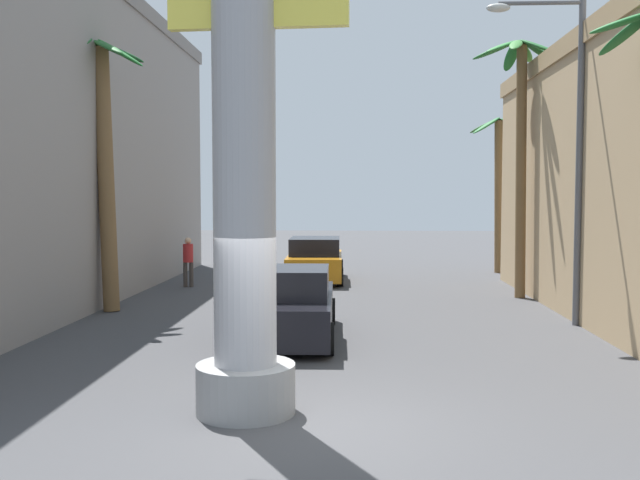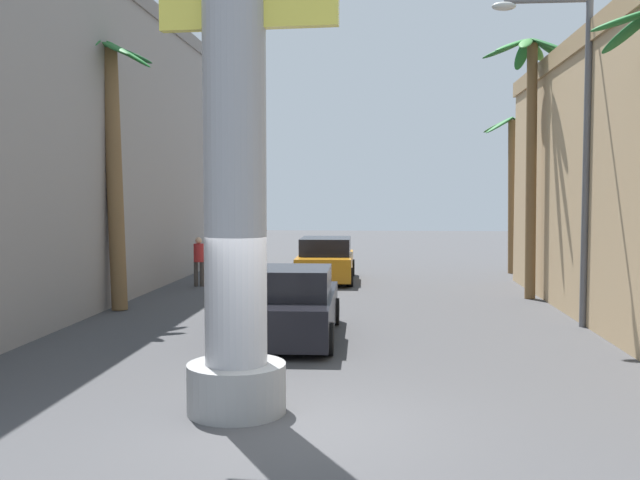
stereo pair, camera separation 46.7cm
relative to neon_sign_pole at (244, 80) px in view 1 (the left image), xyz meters
name	(u,v)px [view 1 (the left image)]	position (x,y,z in m)	size (l,w,h in m)	color
ground_plane	(330,308)	(0.84, 9.38, -4.66)	(86.00, 86.00, 0.00)	#424244
neon_sign_pole	(244,80)	(0.00, 0.00, 0.00)	(2.84, 1.40, 10.76)	#9E9EA3
street_lamp	(566,131)	(6.44, 7.18, -0.08)	(2.29, 0.28, 7.68)	#59595E
car_lead	(288,306)	(0.10, 5.21, -3.96)	(2.09, 4.66, 1.56)	black
car_far	(315,260)	(0.08, 15.63, -3.92)	(2.10, 4.49, 1.56)	black
palm_tree_mid_right	(520,128)	(6.44, 11.87, 0.44)	(2.67, 2.66, 7.75)	brown
palm_tree_mid_left	(103,148)	(-5.14, 8.76, -0.33)	(2.65, 2.66, 7.19)	brown
palm_tree_far_right	(500,181)	(7.24, 18.73, -1.03)	(2.62, 2.66, 6.19)	brown
pedestrian_far_left	(188,258)	(-4.08, 13.72, -3.69)	(0.38, 0.38, 1.67)	#3F3833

